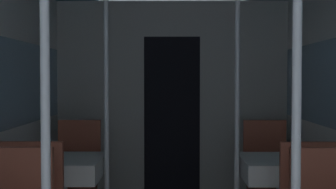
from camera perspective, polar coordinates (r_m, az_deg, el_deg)
bulkhead_far at (r=5.40m, az=0.49°, el=-0.76°), size 2.64×0.09×2.28m
support_pole_left_0 at (r=2.08m, az=-14.70°, el=-5.00°), size 0.04×0.04×2.28m
dining_table_left_1 at (r=4.02m, az=-12.98°, el=-9.16°), size 0.69×0.69×0.73m
support_pole_left_1 at (r=3.89m, az=-7.51°, el=-1.76°), size 0.04×0.04×2.28m
support_pole_right_0 at (r=2.08m, az=15.36°, el=-5.02°), size 0.04×0.04×2.28m
dining_table_right_1 at (r=4.02m, az=13.88°, el=-9.18°), size 0.69×0.69×0.73m
support_pole_right_1 at (r=3.88m, az=8.41°, el=-1.76°), size 0.04×0.04×2.28m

